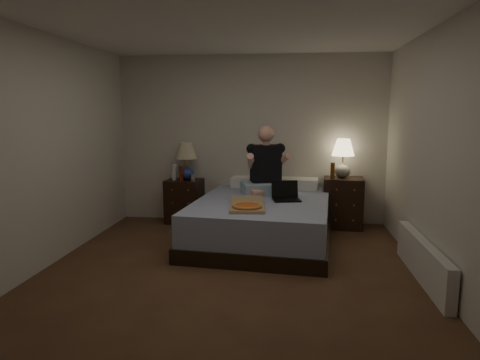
# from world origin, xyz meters

# --- Properties ---
(floor) EXTENTS (4.00, 4.50, 0.00)m
(floor) POSITION_xyz_m (0.00, 0.00, 0.00)
(floor) COLOR brown
(floor) RESTS_ON ground
(ceiling) EXTENTS (4.00, 4.50, 0.00)m
(ceiling) POSITION_xyz_m (0.00, 0.00, 2.50)
(ceiling) COLOR white
(ceiling) RESTS_ON ground
(wall_back) EXTENTS (4.00, 0.00, 2.50)m
(wall_back) POSITION_xyz_m (0.00, 2.25, 1.25)
(wall_back) COLOR silver
(wall_back) RESTS_ON ground
(wall_front) EXTENTS (4.00, 0.00, 2.50)m
(wall_front) POSITION_xyz_m (0.00, -2.25, 1.25)
(wall_front) COLOR silver
(wall_front) RESTS_ON ground
(wall_left) EXTENTS (0.00, 4.50, 2.50)m
(wall_left) POSITION_xyz_m (-2.00, 0.00, 1.25)
(wall_left) COLOR silver
(wall_left) RESTS_ON ground
(wall_right) EXTENTS (0.00, 4.50, 2.50)m
(wall_right) POSITION_xyz_m (2.00, 0.00, 1.25)
(wall_right) COLOR silver
(wall_right) RESTS_ON ground
(bed) EXTENTS (1.86, 2.35, 0.55)m
(bed) POSITION_xyz_m (0.26, 1.24, 0.27)
(bed) COLOR #5165A2
(bed) RESTS_ON floor
(nightstand_left) EXTENTS (0.55, 0.50, 0.65)m
(nightstand_left) POSITION_xyz_m (-0.98, 2.05, 0.33)
(nightstand_left) COLOR black
(nightstand_left) RESTS_ON floor
(nightstand_right) EXTENTS (0.60, 0.55, 0.73)m
(nightstand_right) POSITION_xyz_m (1.37, 2.05, 0.36)
(nightstand_right) COLOR black
(nightstand_right) RESTS_ON floor
(lamp_left) EXTENTS (0.35, 0.35, 0.56)m
(lamp_left) POSITION_xyz_m (-0.94, 2.05, 0.93)
(lamp_left) COLOR #293F99
(lamp_left) RESTS_ON nightstand_left
(lamp_right) EXTENTS (0.35, 0.35, 0.56)m
(lamp_right) POSITION_xyz_m (1.35, 2.05, 1.01)
(lamp_right) COLOR gray
(lamp_right) RESTS_ON nightstand_right
(water_bottle) EXTENTS (0.07, 0.07, 0.25)m
(water_bottle) POSITION_xyz_m (-1.12, 1.99, 0.78)
(water_bottle) COLOR silver
(water_bottle) RESTS_ON nightstand_left
(soda_can) EXTENTS (0.07, 0.07, 0.10)m
(soda_can) POSITION_xyz_m (-0.82, 1.93, 0.70)
(soda_can) COLOR #ACADA8
(soda_can) RESTS_ON nightstand_left
(beer_bottle_left) EXTENTS (0.06, 0.06, 0.23)m
(beer_bottle_left) POSITION_xyz_m (-0.99, 1.92, 0.77)
(beer_bottle_left) COLOR #5F1D0D
(beer_bottle_left) RESTS_ON nightstand_left
(beer_bottle_right) EXTENTS (0.06, 0.06, 0.23)m
(beer_bottle_right) POSITION_xyz_m (1.20, 1.95, 0.84)
(beer_bottle_right) COLOR #552E0C
(beer_bottle_right) RESTS_ON nightstand_right
(person) EXTENTS (0.78, 0.69, 0.93)m
(person) POSITION_xyz_m (0.28, 1.60, 1.01)
(person) COLOR black
(person) RESTS_ON bed
(laptop) EXTENTS (0.39, 0.35, 0.24)m
(laptop) POSITION_xyz_m (0.56, 1.18, 0.67)
(laptop) COLOR black
(laptop) RESTS_ON bed
(pizza_box) EXTENTS (0.48, 0.80, 0.08)m
(pizza_box) POSITION_xyz_m (0.12, 0.59, 0.59)
(pizza_box) COLOR tan
(pizza_box) RESTS_ON bed
(radiator) EXTENTS (0.10, 1.60, 0.40)m
(radiator) POSITION_xyz_m (1.93, 0.10, 0.20)
(radiator) COLOR silver
(radiator) RESTS_ON floor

